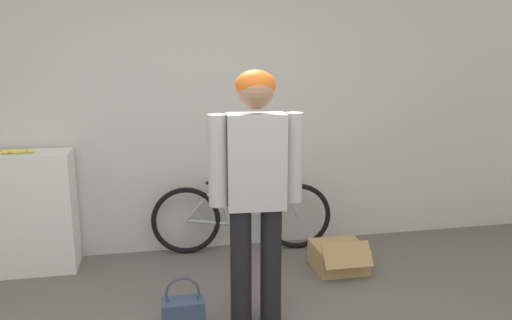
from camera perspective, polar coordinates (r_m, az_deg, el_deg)
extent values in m
cube|color=silver|center=(4.58, -6.91, 5.51)|extent=(8.00, 0.06, 2.60)
cube|color=white|center=(4.83, -0.04, -5.61)|extent=(0.08, 0.01, 0.12)
cube|color=white|center=(4.64, -25.10, -5.47)|extent=(0.84, 0.37, 1.02)
cylinder|color=black|center=(3.42, -1.74, -12.18)|extent=(0.14, 0.14, 0.83)
cylinder|color=black|center=(3.46, 1.71, -11.90)|extent=(0.14, 0.14, 0.83)
cube|color=#B2B2B7|center=(3.21, 0.00, -0.17)|extent=(0.39, 0.23, 0.62)
cylinder|color=#B2B2B7|center=(3.17, -4.41, -0.09)|extent=(0.12, 0.12, 0.59)
cylinder|color=#B2B2B7|center=(3.27, 4.28, 0.29)|extent=(0.12, 0.12, 0.59)
sphere|color=#A37556|center=(3.15, 0.00, 7.84)|extent=(0.22, 0.22, 0.22)
ellipsoid|color=orange|center=(3.16, -0.06, 8.57)|extent=(0.26, 0.24, 0.19)
torus|color=black|center=(4.65, -8.01, -6.89)|extent=(0.63, 0.10, 0.63)
torus|color=black|center=(4.74, 4.78, -6.43)|extent=(0.63, 0.10, 0.63)
cylinder|color=#999EA3|center=(4.65, -5.54, -7.10)|extent=(0.40, 0.07, 0.08)
cylinder|color=#999EA3|center=(4.59, -6.24, -4.88)|extent=(0.32, 0.06, 0.35)
cylinder|color=#999EA3|center=(4.61, -3.76, -5.10)|extent=(0.14, 0.04, 0.39)
cylinder|color=#999EA3|center=(4.64, 0.12, -5.06)|extent=(0.55, 0.08, 0.40)
cylinder|color=#999EA3|center=(4.58, -0.53, -2.82)|extent=(0.63, 0.08, 0.05)
cylinder|color=#999EA3|center=(4.68, 4.06, -4.63)|extent=(0.16, 0.05, 0.33)
cylinder|color=#999EA3|center=(4.62, 3.58, -2.42)|extent=(0.07, 0.04, 0.08)
cylinder|color=#999EA3|center=(4.61, 3.83, -2.05)|extent=(0.06, 0.46, 0.02)
ellipsoid|color=black|center=(4.55, -4.46, -2.59)|extent=(0.23, 0.10, 0.05)
ellipsoid|color=#EAD64C|center=(4.46, -25.57, 0.87)|extent=(0.13, 0.04, 0.04)
ellipsoid|color=#EAD64C|center=(4.50, -26.56, 0.87)|extent=(0.12, 0.08, 0.04)
ellipsoid|color=#EAD64C|center=(4.46, -24.46, 0.97)|extent=(0.12, 0.08, 0.03)
sphere|color=brown|center=(4.53, -27.08, 0.88)|extent=(0.02, 0.02, 0.02)
cube|color=#334260|center=(3.53, -8.31, -17.09)|extent=(0.29, 0.16, 0.21)
torus|color=#334260|center=(3.46, -8.39, -14.84)|extent=(0.23, 0.02, 0.23)
cube|color=tan|center=(4.42, 9.37, -10.84)|extent=(0.43, 0.40, 0.22)
cube|color=tan|center=(4.21, 10.41, -10.64)|extent=(0.41, 0.14, 0.18)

